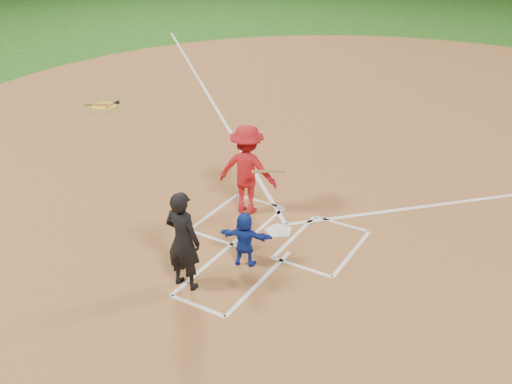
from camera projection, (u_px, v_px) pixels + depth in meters
The scene contains 12 objects.
ground at pixel (279, 232), 11.56m from camera, with size 120.00×120.00×0.00m, color #1F5515.
home_plate_dirt at pixel (380, 138), 16.15m from camera, with size 28.00×28.00×0.01m, color brown.
home_plate at pixel (279, 231), 11.55m from camera, with size 0.60×0.60×0.02m, color silver.
on_deck_circle at pixel (104, 106), 18.67m from camera, with size 1.70×1.70×0.01m, color brown.
on_deck_logo at pixel (104, 105), 18.67m from camera, with size 0.80×0.80×0.00m, color gold.
on_deck_bat_a at pixel (113, 103), 18.77m from camera, with size 0.06×0.06×0.84m, color #A3693B.
on_deck_bat_b at pixel (97, 104), 18.67m from camera, with size 0.06×0.06×0.84m, color olive.
bat_weight_donut at pixel (117, 102), 18.87m from camera, with size 0.19×0.19×0.05m, color black.
catcher at pixel (245, 239), 10.27m from camera, with size 0.98×0.31×1.06m, color #132E9E.
umpire at pixel (183, 241), 9.52m from camera, with size 0.66×0.43×1.81m, color black.
chalk_markings at pixel (371, 146), 15.60m from camera, with size 28.35×17.32×0.01m.
batter_at_plate at pixel (247, 170), 11.89m from camera, with size 1.47×1.04×1.94m.
Camera 1 is at (4.67, -8.78, 5.96)m, focal length 40.00 mm.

